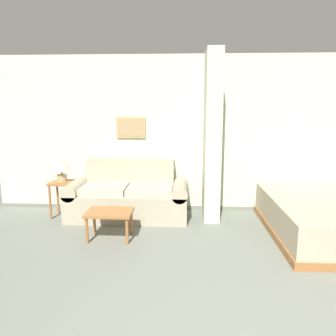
{
  "coord_description": "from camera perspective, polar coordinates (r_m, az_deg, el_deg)",
  "views": [
    {
      "loc": [
        -0.58,
        -1.22,
        1.76
      ],
      "look_at": [
        -0.77,
        2.57,
        1.05
      ],
      "focal_mm": 35.0,
      "sensor_mm": 36.0,
      "label": 1
    }
  ],
  "objects": [
    {
      "name": "couch",
      "position": [
        5.36,
        -6.91,
        -5.01
      ],
      "size": [
        1.91,
        0.84,
        0.91
      ],
      "color": "tan",
      "rests_on": "ground_plane"
    },
    {
      "name": "table_lamp",
      "position": [
        5.47,
        -18.09,
        0.47
      ],
      "size": [
        0.29,
        0.29,
        0.41
      ],
      "color": "tan",
      "rests_on": "side_table"
    },
    {
      "name": "coffee_table",
      "position": [
        4.5,
        -10.15,
        -8.07
      ],
      "size": [
        0.61,
        0.44,
        0.39
      ],
      "color": "#996033",
      "rests_on": "ground_plane"
    },
    {
      "name": "side_table",
      "position": [
        5.55,
        -17.86,
        -3.49
      ],
      "size": [
        0.37,
        0.37,
        0.58
      ],
      "color": "#996033",
      "rests_on": "ground_plane"
    },
    {
      "name": "bed",
      "position": [
        5.12,
        27.28,
        -7.69
      ],
      "size": [
        1.81,
        2.1,
        0.5
      ],
      "color": "#996033",
      "rests_on": "ground_plane"
    },
    {
      "name": "wall_partition_pillar",
      "position": [
        5.18,
        7.66,
        5.42
      ],
      "size": [
        0.24,
        0.72,
        2.6
      ],
      "color": "beige",
      "rests_on": "ground_plane"
    },
    {
      "name": "wall_back",
      "position": [
        5.61,
        8.78,
        5.73
      ],
      "size": [
        7.67,
        0.16,
        2.6
      ],
      "color": "beige",
      "rests_on": "ground_plane"
    }
  ]
}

